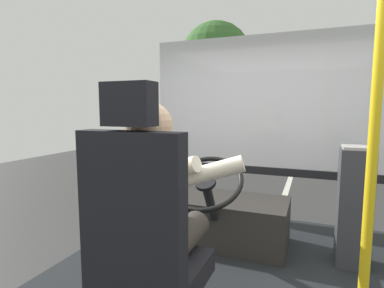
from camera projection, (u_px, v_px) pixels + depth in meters
ground at (295, 163)px, 10.08m from camera, size 18.00×44.00×0.06m
driver_seat at (145, 247)px, 1.41m from camera, size 0.48×0.48×1.29m
bus_driver at (156, 203)px, 1.50m from camera, size 0.79×0.56×0.78m
steering_console at (222, 218)px, 2.67m from camera, size 1.10×1.01×0.81m
handrail_pole at (375, 125)px, 1.27m from camera, size 0.04×0.04×2.22m
fare_box at (354, 206)px, 2.28m from camera, size 0.23×0.25×0.91m
windshield_panel at (265, 121)px, 3.25m from camera, size 2.50×0.08×1.48m
street_tree at (216, 58)px, 12.92m from camera, size 2.98×2.98×5.42m
parked_car_black at (384, 129)px, 16.28m from camera, size 2.00×3.95×1.33m
parked_car_blue at (372, 123)px, 21.26m from camera, size 1.96×4.27×1.43m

